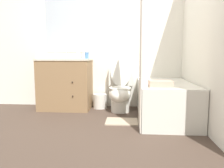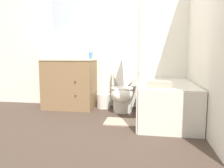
{
  "view_description": "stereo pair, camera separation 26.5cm",
  "coord_description": "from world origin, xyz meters",
  "px_view_note": "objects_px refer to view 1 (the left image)",
  "views": [
    {
      "loc": [
        0.32,
        -2.36,
        0.92
      ],
      "look_at": [
        0.07,
        0.71,
        0.52
      ],
      "focal_mm": 35.0,
      "sensor_mm": 36.0,
      "label": 1
    },
    {
      "loc": [
        0.58,
        -2.33,
        0.92
      ],
      "look_at": [
        0.07,
        0.71,
        0.52
      ],
      "focal_mm": 35.0,
      "sensor_mm": 36.0,
      "label": 2
    }
  ],
  "objects_px": {
    "tissue_box": "(78,56)",
    "bath_towel_folded": "(161,84)",
    "toilet": "(120,90)",
    "hand_towel_folded": "(46,57)",
    "soap_dispenser": "(87,55)",
    "wastebasket": "(100,101)",
    "vanity_cabinet": "(66,83)",
    "bathtub": "(165,100)",
    "sink_faucet": "(68,57)",
    "bath_mat": "(122,121)"
  },
  "relations": [
    {
      "from": "bathtub",
      "to": "hand_towel_folded",
      "type": "relative_size",
      "value": 5.46
    },
    {
      "from": "tissue_box",
      "to": "soap_dispenser",
      "type": "height_order",
      "value": "soap_dispenser"
    },
    {
      "from": "toilet",
      "to": "bath_mat",
      "type": "relative_size",
      "value": 1.96
    },
    {
      "from": "hand_towel_folded",
      "to": "wastebasket",
      "type": "bearing_deg",
      "value": 16.76
    },
    {
      "from": "tissue_box",
      "to": "sink_faucet",
      "type": "bearing_deg",
      "value": 147.37
    },
    {
      "from": "sink_faucet",
      "to": "toilet",
      "type": "xyz_separation_m",
      "value": [
        0.95,
        -0.27,
        -0.56
      ]
    },
    {
      "from": "soap_dispenser",
      "to": "wastebasket",
      "type": "bearing_deg",
      "value": 4.29
    },
    {
      "from": "toilet",
      "to": "hand_towel_folded",
      "type": "height_order",
      "value": "hand_towel_folded"
    },
    {
      "from": "toilet",
      "to": "bathtub",
      "type": "bearing_deg",
      "value": -28.35
    },
    {
      "from": "vanity_cabinet",
      "to": "toilet",
      "type": "height_order",
      "value": "toilet"
    },
    {
      "from": "vanity_cabinet",
      "to": "hand_towel_folded",
      "type": "relative_size",
      "value": 3.38
    },
    {
      "from": "vanity_cabinet",
      "to": "toilet",
      "type": "distance_m",
      "value": 0.96
    },
    {
      "from": "sink_faucet",
      "to": "bath_mat",
      "type": "distance_m",
      "value": 1.62
    },
    {
      "from": "sink_faucet",
      "to": "wastebasket",
      "type": "relative_size",
      "value": 0.57
    },
    {
      "from": "tissue_box",
      "to": "soap_dispenser",
      "type": "xyz_separation_m",
      "value": [
        0.15,
        0.02,
        0.01
      ]
    },
    {
      "from": "toilet",
      "to": "soap_dispenser",
      "type": "relative_size",
      "value": 6.47
    },
    {
      "from": "vanity_cabinet",
      "to": "wastebasket",
      "type": "relative_size",
      "value": 3.54
    },
    {
      "from": "bathtub",
      "to": "wastebasket",
      "type": "xyz_separation_m",
      "value": [
        -1.04,
        0.54,
        -0.15
      ]
    },
    {
      "from": "bathtub",
      "to": "bath_mat",
      "type": "relative_size",
      "value": 3.2
    },
    {
      "from": "bathtub",
      "to": "wastebasket",
      "type": "bearing_deg",
      "value": 152.54
    },
    {
      "from": "toilet",
      "to": "bath_towel_folded",
      "type": "relative_size",
      "value": 2.99
    },
    {
      "from": "toilet",
      "to": "hand_towel_folded",
      "type": "relative_size",
      "value": 3.35
    },
    {
      "from": "tissue_box",
      "to": "bath_towel_folded",
      "type": "height_order",
      "value": "tissue_box"
    },
    {
      "from": "vanity_cabinet",
      "to": "bath_towel_folded",
      "type": "distance_m",
      "value": 1.75
    },
    {
      "from": "sink_faucet",
      "to": "bath_towel_folded",
      "type": "height_order",
      "value": "sink_faucet"
    },
    {
      "from": "vanity_cabinet",
      "to": "soap_dispenser",
      "type": "bearing_deg",
      "value": 11.89
    },
    {
      "from": "wastebasket",
      "to": "tissue_box",
      "type": "bearing_deg",
      "value": -173.74
    },
    {
      "from": "soap_dispenser",
      "to": "tissue_box",
      "type": "bearing_deg",
      "value": -170.91
    },
    {
      "from": "sink_faucet",
      "to": "bathtub",
      "type": "height_order",
      "value": "sink_faucet"
    },
    {
      "from": "tissue_box",
      "to": "bath_towel_folded",
      "type": "distance_m",
      "value": 1.64
    },
    {
      "from": "vanity_cabinet",
      "to": "bath_mat",
      "type": "height_order",
      "value": "vanity_cabinet"
    },
    {
      "from": "toilet",
      "to": "bath_towel_folded",
      "type": "height_order",
      "value": "toilet"
    },
    {
      "from": "toilet",
      "to": "wastebasket",
      "type": "xyz_separation_m",
      "value": [
        -0.36,
        0.18,
        -0.22
      ]
    },
    {
      "from": "bath_towel_folded",
      "to": "tissue_box",
      "type": "bearing_deg",
      "value": 143.28
    },
    {
      "from": "sink_faucet",
      "to": "bathtub",
      "type": "distance_m",
      "value": 1.86
    },
    {
      "from": "toilet",
      "to": "hand_towel_folded",
      "type": "bearing_deg",
      "value": -176.12
    },
    {
      "from": "bathtub",
      "to": "soap_dispenser",
      "type": "bearing_deg",
      "value": 157.47
    },
    {
      "from": "bathtub",
      "to": "wastebasket",
      "type": "height_order",
      "value": "bathtub"
    },
    {
      "from": "wastebasket",
      "to": "hand_towel_folded",
      "type": "distance_m",
      "value": 1.19
    },
    {
      "from": "bathtub",
      "to": "hand_towel_folded",
      "type": "distance_m",
      "value": 2.03
    },
    {
      "from": "wastebasket",
      "to": "bath_towel_folded",
      "type": "bearing_deg",
      "value": -47.76
    },
    {
      "from": "vanity_cabinet",
      "to": "bathtub",
      "type": "height_order",
      "value": "vanity_cabinet"
    },
    {
      "from": "toilet",
      "to": "sink_faucet",
      "type": "bearing_deg",
      "value": 164.13
    },
    {
      "from": "sink_faucet",
      "to": "bath_towel_folded",
      "type": "relative_size",
      "value": 0.48
    },
    {
      "from": "bathtub",
      "to": "soap_dispenser",
      "type": "xyz_separation_m",
      "value": [
        -1.26,
        0.52,
        0.66
      ]
    },
    {
      "from": "vanity_cabinet",
      "to": "wastebasket",
      "type": "xyz_separation_m",
      "value": [
        0.59,
        0.09,
        -0.32
      ]
    },
    {
      "from": "tissue_box",
      "to": "vanity_cabinet",
      "type": "bearing_deg",
      "value": -166.12
    },
    {
      "from": "soap_dispenser",
      "to": "bath_towel_folded",
      "type": "relative_size",
      "value": 0.46
    },
    {
      "from": "vanity_cabinet",
      "to": "bath_towel_folded",
      "type": "bearing_deg",
      "value": -31.16
    },
    {
      "from": "wastebasket",
      "to": "toilet",
      "type": "bearing_deg",
      "value": -25.79
    }
  ]
}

